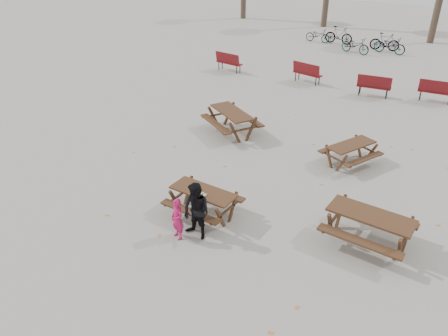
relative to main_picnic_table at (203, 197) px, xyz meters
The scene contains 13 objects.
ground 0.59m from the main_picnic_table, ahead, with size 80.00×80.00×0.00m, color gray.
main_picnic_table is the anchor object (origin of this frame).
food_tray 0.30m from the main_picnic_table, 56.64° to the right, with size 0.18×0.11×0.04m, color white.
bread_roll 0.33m from the main_picnic_table, 56.64° to the right, with size 0.14×0.06×0.05m, color tan.
soda_bottle 0.35m from the main_picnic_table, 156.38° to the right, with size 0.07×0.07×0.17m.
child 1.16m from the main_picnic_table, 87.95° to the right, with size 0.41×0.27×1.14m, color #C7185A.
adult 0.97m from the main_picnic_table, 64.19° to the right, with size 0.75×0.58×1.53m, color black.
picnic_table_east 4.27m from the main_picnic_table, 16.92° to the left, with size 2.03×1.63×0.87m, color #3C2615, non-canonical shape.
picnic_table_north 5.43m from the main_picnic_table, 114.61° to the left, with size 2.04×1.65×0.88m, color #3C2615, non-canonical shape.
picnic_table_far 5.55m from the main_picnic_table, 65.43° to the left, with size 1.68×1.35×0.72m, color #3C2615, non-canonical shape.
park_bench_row 12.16m from the main_picnic_table, 95.44° to the left, with size 11.76×1.80×1.03m.
bicycle_row 20.33m from the main_picnic_table, 97.02° to the left, with size 6.67×2.60×1.11m.
fallen_leaves 2.62m from the main_picnic_table, 78.69° to the left, with size 11.00×11.00×0.01m, color #C0712E, non-canonical shape.
Camera 1 is at (5.89, -7.87, 6.97)m, focal length 35.00 mm.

